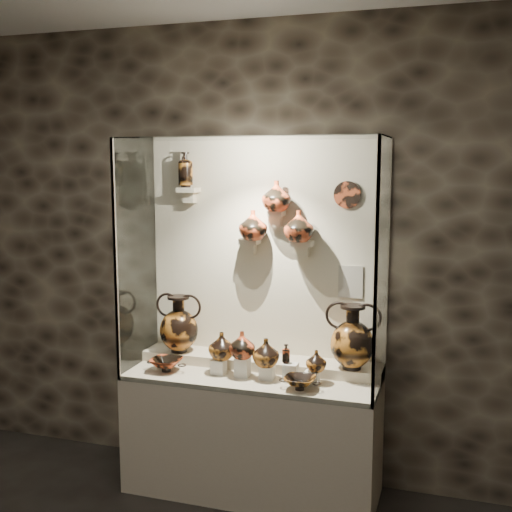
{
  "coord_description": "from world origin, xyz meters",
  "views": [
    {
      "loc": [
        1.28,
        -1.76,
        2.24
      ],
      "look_at": [
        -0.0,
        2.27,
        1.62
      ],
      "focal_mm": 45.0,
      "sensor_mm": 36.0,
      "label": 1
    }
  ],
  "objects_px": {
    "amphora_left": "(179,324)",
    "kylix_left": "(166,363)",
    "lekythos_small": "(286,352)",
    "jug_b": "(242,345)",
    "lekythos_tall": "(186,167)",
    "jug_c": "(266,353)",
    "jug_e": "(316,361)",
    "jug_a": "(222,346)",
    "amphora_right": "(352,337)",
    "ovoid_vase_c": "(299,226)",
    "ovoid_vase_a": "(253,225)",
    "ovoid_vase_b": "(277,196)",
    "kylix_right": "(300,382)"
  },
  "relations": [
    {
      "from": "amphora_left",
      "to": "kylix_right",
      "type": "height_order",
      "value": "amphora_left"
    },
    {
      "from": "lekythos_small",
      "to": "lekythos_tall",
      "type": "distance_m",
      "value": 1.47
    },
    {
      "from": "amphora_right",
      "to": "kylix_right",
      "type": "height_order",
      "value": "amphora_right"
    },
    {
      "from": "jug_e",
      "to": "lekythos_small",
      "type": "xyz_separation_m",
      "value": [
        -0.2,
        -0.01,
        0.04
      ]
    },
    {
      "from": "amphora_left",
      "to": "kylix_left",
      "type": "xyz_separation_m",
      "value": [
        0.01,
        -0.24,
        -0.22
      ]
    },
    {
      "from": "kylix_left",
      "to": "ovoid_vase_c",
      "type": "height_order",
      "value": "ovoid_vase_c"
    },
    {
      "from": "amphora_right",
      "to": "lekythos_small",
      "type": "bearing_deg",
      "value": -144.96
    },
    {
      "from": "amphora_left",
      "to": "jug_c",
      "type": "xyz_separation_m",
      "value": [
        0.71,
        -0.19,
        -0.09
      ]
    },
    {
      "from": "amphora_left",
      "to": "ovoid_vase_b",
      "type": "height_order",
      "value": "ovoid_vase_b"
    },
    {
      "from": "jug_a",
      "to": "jug_e",
      "type": "xyz_separation_m",
      "value": [
        0.65,
        0.0,
        -0.04
      ]
    },
    {
      "from": "amphora_right",
      "to": "jug_a",
      "type": "height_order",
      "value": "amphora_right"
    },
    {
      "from": "jug_b",
      "to": "ovoid_vase_a",
      "type": "height_order",
      "value": "ovoid_vase_a"
    },
    {
      "from": "jug_a",
      "to": "jug_e",
      "type": "bearing_deg",
      "value": 3.27
    },
    {
      "from": "kylix_left",
      "to": "lekythos_tall",
      "type": "height_order",
      "value": "lekythos_tall"
    },
    {
      "from": "lekythos_small",
      "to": "kylix_left",
      "type": "relative_size",
      "value": 0.51
    },
    {
      "from": "lekythos_small",
      "to": "jug_a",
      "type": "bearing_deg",
      "value": -164.6
    },
    {
      "from": "lekythos_tall",
      "to": "ovoid_vase_c",
      "type": "bearing_deg",
      "value": -3.73
    },
    {
      "from": "jug_a",
      "to": "jug_e",
      "type": "height_order",
      "value": "jug_a"
    },
    {
      "from": "jug_c",
      "to": "ovoid_vase_b",
      "type": "xyz_separation_m",
      "value": [
        -0.01,
        0.26,
        1.01
      ]
    },
    {
      "from": "ovoid_vase_b",
      "to": "ovoid_vase_c",
      "type": "distance_m",
      "value": 0.25
    },
    {
      "from": "ovoid_vase_c",
      "to": "ovoid_vase_a",
      "type": "bearing_deg",
      "value": -170.53
    },
    {
      "from": "ovoid_vase_a",
      "to": "kylix_right",
      "type": "bearing_deg",
      "value": -22.46
    },
    {
      "from": "jug_b",
      "to": "ovoid_vase_a",
      "type": "bearing_deg",
      "value": 107.62
    },
    {
      "from": "jug_b",
      "to": "kylix_left",
      "type": "relative_size",
      "value": 0.66
    },
    {
      "from": "amphora_right",
      "to": "lekythos_small",
      "type": "xyz_separation_m",
      "value": [
        -0.4,
        -0.17,
        -0.09
      ]
    },
    {
      "from": "jug_b",
      "to": "lekythos_small",
      "type": "bearing_deg",
      "value": 19.3
    },
    {
      "from": "amphora_right",
      "to": "kylix_right",
      "type": "xyz_separation_m",
      "value": [
        -0.28,
        -0.3,
        -0.23
      ]
    },
    {
      "from": "amphora_left",
      "to": "jug_b",
      "type": "distance_m",
      "value": 0.58
    },
    {
      "from": "jug_c",
      "to": "kylix_right",
      "type": "bearing_deg",
      "value": -41.42
    },
    {
      "from": "amphora_left",
      "to": "jug_e",
      "type": "bearing_deg",
      "value": -21.01
    },
    {
      "from": "jug_c",
      "to": "jug_e",
      "type": "relative_size",
      "value": 1.33
    },
    {
      "from": "ovoid_vase_a",
      "to": "jug_e",
      "type": "bearing_deg",
      "value": -5.81
    },
    {
      "from": "ovoid_vase_b",
      "to": "ovoid_vase_c",
      "type": "xyz_separation_m",
      "value": [
        0.15,
        -0.0,
        -0.2
      ]
    },
    {
      "from": "lekythos_small",
      "to": "ovoid_vase_a",
      "type": "height_order",
      "value": "ovoid_vase_a"
    },
    {
      "from": "amphora_right",
      "to": "ovoid_vase_b",
      "type": "bearing_deg",
      "value": -175.24
    },
    {
      "from": "amphora_left",
      "to": "ovoid_vase_c",
      "type": "height_order",
      "value": "ovoid_vase_c"
    },
    {
      "from": "jug_b",
      "to": "lekythos_tall",
      "type": "distance_m",
      "value": 1.3
    },
    {
      "from": "amphora_right",
      "to": "jug_e",
      "type": "bearing_deg",
      "value": -130.74
    },
    {
      "from": "amphora_left",
      "to": "amphora_right",
      "type": "relative_size",
      "value": 0.95
    },
    {
      "from": "lekythos_tall",
      "to": "ovoid_vase_a",
      "type": "distance_m",
      "value": 0.64
    },
    {
      "from": "jug_e",
      "to": "ovoid_vase_a",
      "type": "height_order",
      "value": "ovoid_vase_a"
    },
    {
      "from": "amphora_right",
      "to": "jug_c",
      "type": "bearing_deg",
      "value": -148.52
    },
    {
      "from": "amphora_right",
      "to": "ovoid_vase_a",
      "type": "bearing_deg",
      "value": -173.47
    },
    {
      "from": "lekythos_small",
      "to": "ovoid_vase_a",
      "type": "bearing_deg",
      "value": 158.13
    },
    {
      "from": "amphora_left",
      "to": "kylix_left",
      "type": "height_order",
      "value": "amphora_left"
    },
    {
      "from": "amphora_left",
      "to": "amphora_right",
      "type": "distance_m",
      "value": 1.24
    },
    {
      "from": "jug_b",
      "to": "ovoid_vase_a",
      "type": "distance_m",
      "value": 0.81
    },
    {
      "from": "jug_a",
      "to": "lekythos_tall",
      "type": "bearing_deg",
      "value": 146.1
    },
    {
      "from": "jug_b",
      "to": "ovoid_vase_c",
      "type": "distance_m",
      "value": 0.87
    },
    {
      "from": "jug_e",
      "to": "ovoid_vase_c",
      "type": "height_order",
      "value": "ovoid_vase_c"
    }
  ]
}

